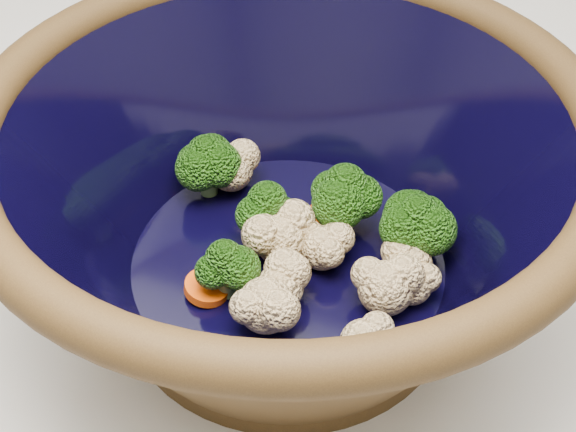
# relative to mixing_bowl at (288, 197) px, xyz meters

# --- Properties ---
(mixing_bowl) EXTENTS (0.36, 0.36, 0.16)m
(mixing_bowl) POSITION_rel_mixing_bowl_xyz_m (0.00, 0.00, 0.00)
(mixing_bowl) COLOR black
(mixing_bowl) RESTS_ON counter
(vegetable_pile) EXTENTS (0.19, 0.14, 0.05)m
(vegetable_pile) POSITION_rel_mixing_bowl_xyz_m (0.01, 0.01, -0.03)
(vegetable_pile) COLOR #608442
(vegetable_pile) RESTS_ON mixing_bowl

